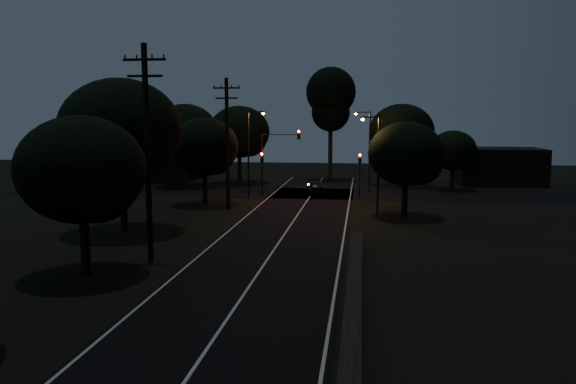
# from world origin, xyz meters

# --- Properties ---
(road_surface) EXTENTS (60.00, 70.00, 0.03)m
(road_surface) POSITION_xyz_m (0.00, 31.12, 0.01)
(road_surface) COLOR black
(road_surface) RESTS_ON ground
(retaining_wall) EXTENTS (6.93, 26.00, 1.60)m
(retaining_wall) POSITION_xyz_m (7.74, 3.00, 0.62)
(retaining_wall) COLOR black
(retaining_wall) RESTS_ON ground
(utility_pole_mid) EXTENTS (2.20, 0.30, 11.00)m
(utility_pole_mid) POSITION_xyz_m (-6.00, 15.00, 5.74)
(utility_pole_mid) COLOR black
(utility_pole_mid) RESTS_ON ground
(utility_pole_far) EXTENTS (2.20, 0.30, 10.50)m
(utility_pole_far) POSITION_xyz_m (-6.00, 32.00, 5.48)
(utility_pole_far) COLOR black
(utility_pole_far) RESTS_ON ground
(tree_left_b) EXTENTS (5.88, 5.88, 7.47)m
(tree_left_b) POSITION_xyz_m (-7.79, 11.88, 4.84)
(tree_left_b) COLOR black
(tree_left_b) RESTS_ON ground
(tree_left_c) EXTENTS (7.81, 7.81, 9.86)m
(tree_left_c) POSITION_xyz_m (-10.22, 21.84, 6.38)
(tree_left_c) COLOR black
(tree_left_c) RESTS_ON ground
(tree_left_d) EXTENTS (5.83, 5.83, 7.40)m
(tree_left_d) POSITION_xyz_m (-8.29, 33.88, 4.79)
(tree_left_d) COLOR black
(tree_left_d) RESTS_ON ground
(tree_far_nw) EXTENTS (6.88, 6.88, 8.71)m
(tree_far_nw) POSITION_xyz_m (-8.76, 49.86, 5.64)
(tree_far_nw) COLOR black
(tree_far_nw) RESTS_ON ground
(tree_far_w) EXTENTS (6.94, 6.94, 8.85)m
(tree_far_w) POSITION_xyz_m (-13.75, 45.86, 5.75)
(tree_far_w) COLOR black
(tree_far_w) RESTS_ON ground
(tree_far_ne) EXTENTS (7.02, 7.02, 8.88)m
(tree_far_ne) POSITION_xyz_m (9.25, 49.86, 5.75)
(tree_far_ne) COLOR black
(tree_far_ne) RESTS_ON ground
(tree_far_e) EXTENTS (4.80, 4.80, 6.09)m
(tree_far_e) POSITION_xyz_m (14.17, 46.90, 3.94)
(tree_far_e) COLOR black
(tree_far_e) RESTS_ON ground
(tree_right_a) EXTENTS (5.58, 5.58, 7.09)m
(tree_right_a) POSITION_xyz_m (8.20, 29.89, 4.60)
(tree_right_a) COLOR black
(tree_right_a) RESTS_ON ground
(tall_pine) EXTENTS (5.86, 5.86, 13.33)m
(tall_pine) POSITION_xyz_m (1.00, 55.00, 9.60)
(tall_pine) COLOR black
(tall_pine) RESTS_ON ground
(building_left) EXTENTS (10.00, 8.00, 4.40)m
(building_left) POSITION_xyz_m (-20.00, 52.00, 2.20)
(building_left) COLOR black
(building_left) RESTS_ON ground
(building_right) EXTENTS (9.00, 7.00, 4.00)m
(building_right) POSITION_xyz_m (20.00, 53.00, 2.00)
(building_right) COLOR black
(building_right) RESTS_ON ground
(signal_left) EXTENTS (0.28, 0.35, 4.10)m
(signal_left) POSITION_xyz_m (-4.60, 39.99, 2.84)
(signal_left) COLOR black
(signal_left) RESTS_ON ground
(signal_right) EXTENTS (0.28, 0.35, 4.10)m
(signal_right) POSITION_xyz_m (4.60, 39.99, 2.84)
(signal_right) COLOR black
(signal_right) RESTS_ON ground
(signal_mast) EXTENTS (3.70, 0.35, 6.25)m
(signal_mast) POSITION_xyz_m (-2.91, 39.99, 4.34)
(signal_mast) COLOR black
(signal_mast) RESTS_ON ground
(streetlight_a) EXTENTS (1.66, 0.26, 8.00)m
(streetlight_a) POSITION_xyz_m (-5.31, 38.00, 4.64)
(streetlight_a) COLOR black
(streetlight_a) RESTS_ON ground
(streetlight_b) EXTENTS (1.66, 0.26, 8.00)m
(streetlight_b) POSITION_xyz_m (5.31, 44.00, 4.64)
(streetlight_b) COLOR black
(streetlight_b) RESTS_ON ground
(streetlight_c) EXTENTS (1.46, 0.26, 7.50)m
(streetlight_c) POSITION_xyz_m (5.83, 30.00, 4.35)
(streetlight_c) COLOR black
(streetlight_c) RESTS_ON ground
(car) EXTENTS (2.27, 4.23, 1.37)m
(car) POSITION_xyz_m (0.42, 41.48, 0.68)
(car) COLOR black
(car) RESTS_ON ground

